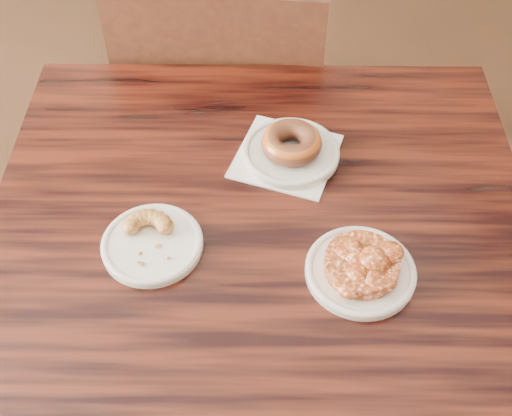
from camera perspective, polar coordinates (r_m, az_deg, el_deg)
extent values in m
plane|color=black|center=(1.83, -3.32, -10.42)|extent=(5.00, 5.00, 0.00)
cube|color=black|center=(1.37, 0.36, -12.37)|extent=(1.08, 1.08, 0.75)
cube|color=white|center=(1.17, 2.68, 4.64)|extent=(0.24, 0.24, 0.00)
cylinder|color=silver|center=(1.17, 3.14, 4.94)|extent=(0.18, 0.18, 0.01)
cylinder|color=white|center=(1.05, -9.20, -3.22)|extent=(0.16, 0.16, 0.01)
cylinder|color=silver|center=(1.02, 9.25, -5.59)|extent=(0.17, 0.17, 0.01)
torus|color=#973B16|center=(1.15, 3.19, 5.83)|extent=(0.11, 0.11, 0.04)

